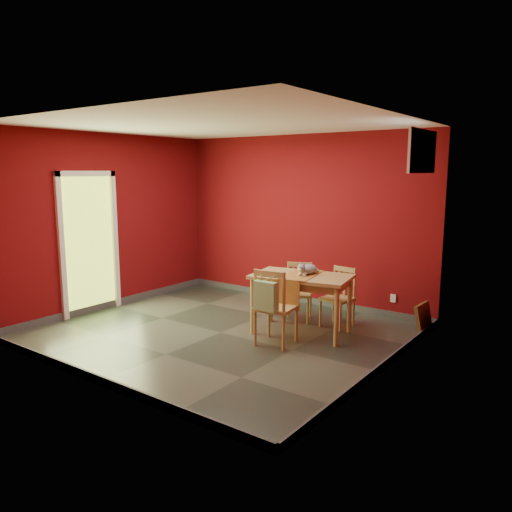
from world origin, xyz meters
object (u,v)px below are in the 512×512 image
Objects in this scene: chair_far_left at (298,291)px; picture_frame at (423,319)px; tote_bag at (265,296)px; cat at (308,267)px; chair_far_right at (339,296)px; chair_near at (275,306)px; dining_table at (302,282)px.

picture_frame is at bearing 14.09° from chair_far_left.
tote_bag is 1.09× the size of cat.
chair_far_left is 1.01× the size of chair_far_right.
picture_frame is (1.33, 1.73, -0.47)m from tote_bag.
cat reaches higher than chair_near.
cat is (0.40, -0.44, 0.46)m from chair_far_left.
picture_frame is at bearing 35.05° from dining_table.
dining_table is 3.59× the size of cat.
tote_bag is at bearing -97.03° from cat.
tote_bag reaches higher than dining_table.
cat reaches higher than dining_table.
picture_frame is (1.07, 0.34, -0.22)m from chair_far_right.
chair_near is 2.51× the size of cat.
chair_far_left is (-0.35, 0.51, -0.27)m from dining_table.
cat is at bearing -111.60° from chair_far_right.
dining_table is 3.35× the size of picture_frame.
tote_bag reaches higher than chair_far_left.
picture_frame is (1.36, 1.50, -0.29)m from chair_near.
chair_far_left is at bearing 104.59° from tote_bag.
chair_near is at bearing -103.99° from chair_far_right.
chair_near is at bearing -100.34° from cat.
dining_table is 1.68m from picture_frame.
cat reaches higher than chair_far_right.
chair_far_right is at bearing 7.40° from chair_far_left.
tote_bag is at bearing -100.95° from chair_far_right.
chair_near is 2.04m from picture_frame.
chair_far_right is at bearing 65.59° from cat.
chair_near reaches higher than chair_far_right.
tote_bag is 1.02× the size of picture_frame.
dining_table is at bearing -128.30° from cat.
dining_table reaches higher than picture_frame.
chair_near is at bearing 95.35° from tote_bag.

